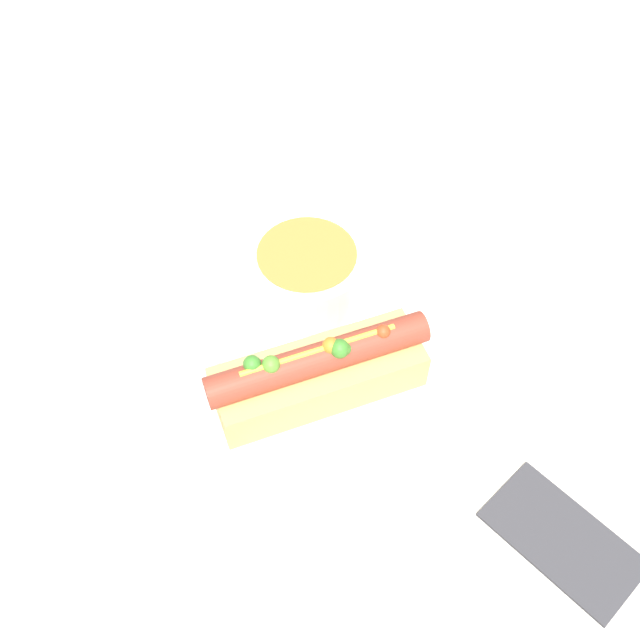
% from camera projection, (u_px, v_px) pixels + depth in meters
% --- Properties ---
extents(ground_plane, '(4.00, 4.00, 0.00)m').
position_uv_depth(ground_plane, '(320.00, 351.00, 0.69)').
color(ground_plane, '#BCB7AD').
extents(dinner_plate, '(0.28, 0.28, 0.01)m').
position_uv_depth(dinner_plate, '(320.00, 346.00, 0.69)').
color(dinner_plate, white).
rests_on(dinner_plate, ground_plane).
extents(hot_dog, '(0.18, 0.15, 0.07)m').
position_uv_depth(hot_dog, '(318.00, 372.00, 0.63)').
color(hot_dog, tan).
rests_on(hot_dog, dinner_plate).
extents(soup_bowl, '(0.11, 0.11, 0.05)m').
position_uv_depth(soup_bowl, '(307.00, 271.00, 0.69)').
color(soup_bowl, white).
rests_on(soup_bowl, dinner_plate).
extents(spoon, '(0.07, 0.18, 0.01)m').
position_uv_depth(spoon, '(268.00, 298.00, 0.71)').
color(spoon, '#B7B7BC').
rests_on(spoon, dinner_plate).
extents(napkin, '(0.14, 0.12, 0.01)m').
position_uv_depth(napkin, '(563.00, 539.00, 0.58)').
color(napkin, '#333338').
rests_on(napkin, ground_plane).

